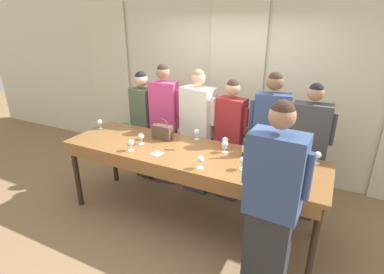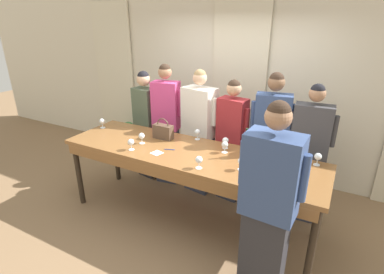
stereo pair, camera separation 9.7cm
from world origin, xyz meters
name	(u,v)px [view 1 (the left image)]	position (x,y,z in m)	size (l,w,h in m)	color
ground_plane	(189,219)	(0.00, 0.00, 0.00)	(18.00, 18.00, 0.00)	#846647
wall_back	(237,86)	(0.00, 1.69, 1.40)	(12.00, 0.06, 2.80)	beige
curtain_panel_left	(111,77)	(-2.50, 1.62, 1.34)	(0.86, 0.03, 2.69)	beige
curtain_panel_center	(235,90)	(0.00, 1.62, 1.34)	(0.86, 0.03, 2.69)	beige
tasting_bar	(188,159)	(0.00, -0.03, 0.88)	(3.13, 0.90, 0.96)	brown
wine_bottle	(246,146)	(0.63, 0.18, 1.08)	(0.09, 0.09, 0.34)	black
handbag	(162,132)	(-0.48, 0.20, 1.06)	(0.26, 0.11, 0.27)	brown
wine_glass_front_left	(271,178)	(1.03, -0.36, 1.05)	(0.08, 0.08, 0.14)	white
wine_glass_front_mid	(225,145)	(0.39, 0.17, 1.05)	(0.08, 0.08, 0.14)	white
wine_glass_front_right	(131,143)	(-0.62, -0.28, 1.05)	(0.08, 0.08, 0.14)	white
wine_glass_center_left	(100,122)	(-1.46, 0.13, 1.05)	(0.08, 0.08, 0.14)	white
wine_glass_center_mid	(263,156)	(0.85, 0.07, 1.05)	(0.08, 0.08, 0.14)	white
wine_glass_center_right	(261,170)	(0.92, -0.25, 1.05)	(0.08, 0.08, 0.14)	white
wine_glass_back_left	(141,137)	(-0.63, -0.06, 1.05)	(0.08, 0.08, 0.14)	white
wine_glass_back_mid	(318,155)	(1.37, 0.34, 1.05)	(0.08, 0.08, 0.14)	white
wine_glass_back_right	(197,132)	(-0.08, 0.38, 1.05)	(0.08, 0.08, 0.14)	white
wine_glass_near_host	(200,160)	(0.30, -0.31, 1.05)	(0.08, 0.08, 0.14)	white
wine_glass_by_bottle	(225,140)	(0.34, 0.29, 1.05)	(0.08, 0.08, 0.14)	white
wine_glass_by_handbag	(243,161)	(0.70, -0.14, 1.05)	(0.08, 0.08, 0.14)	white
napkin	(157,153)	(-0.30, -0.21, 0.96)	(0.14, 0.14, 0.00)	white
pen	(170,150)	(-0.22, -0.07, 0.96)	(0.12, 0.05, 0.01)	#193399
guest_olive_jacket	(144,124)	(-1.14, 0.72, 0.89)	(0.47, 0.28, 1.70)	#28282D
guest_pink_top	(165,125)	(-0.76, 0.72, 0.94)	(0.49, 0.30, 1.82)	#383D51
guest_cream_sweater	(198,133)	(-0.22, 0.72, 0.90)	(0.56, 0.34, 1.79)	#383D51
guest_striped_shirt	(230,140)	(0.26, 0.72, 0.88)	(0.48, 0.27, 1.70)	#383D51
guest_navy_coat	(269,142)	(0.77, 0.72, 0.95)	(0.54, 0.29, 1.84)	#28282D
guest_beige_cap	(306,153)	(1.23, 0.72, 0.89)	(0.54, 0.24, 1.75)	#383D51
host_pouring	(272,207)	(1.11, -0.65, 0.95)	(0.56, 0.29, 1.87)	#28282D
potted_plant	(126,137)	(-2.04, 1.35, 0.29)	(0.29, 0.29, 0.58)	#4C4C51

